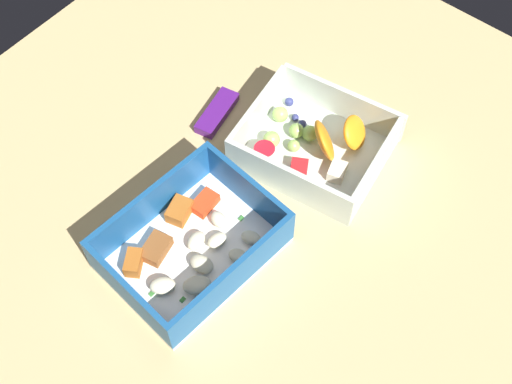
# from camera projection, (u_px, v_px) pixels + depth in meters

# --- Properties ---
(table_surface) EXTENTS (0.80, 0.80, 0.02)m
(table_surface) POSITION_uv_depth(u_px,v_px,m) (264.00, 202.00, 0.79)
(table_surface) COLOR tan
(table_surface) RESTS_ON ground
(pasta_container) EXTENTS (0.19, 0.15, 0.06)m
(pasta_container) POSITION_uv_depth(u_px,v_px,m) (191.00, 245.00, 0.73)
(pasta_container) COLOR white
(pasta_container) RESTS_ON table_surface
(fruit_bowl) EXTENTS (0.16, 0.18, 0.06)m
(fruit_bowl) POSITION_uv_depth(u_px,v_px,m) (314.00, 144.00, 0.79)
(fruit_bowl) COLOR silver
(fruit_bowl) RESTS_ON table_surface
(candy_bar) EXTENTS (0.07, 0.04, 0.01)m
(candy_bar) POSITION_uv_depth(u_px,v_px,m) (217.00, 113.00, 0.83)
(candy_bar) COLOR #51197A
(candy_bar) RESTS_ON table_surface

